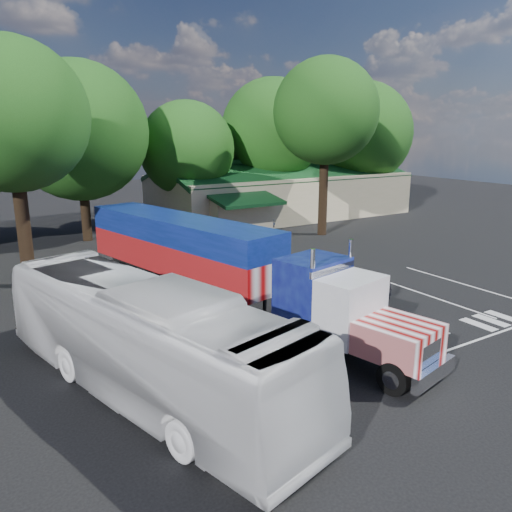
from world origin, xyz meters
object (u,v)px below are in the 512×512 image
bicycle (262,239)px  silver_sedan (247,222)px  semi_truck (214,259)px  woman (386,289)px  tour_bus (146,339)px

bicycle → silver_sedan: 4.79m
semi_truck → woman: semi_truck is taller
woman → silver_sedan: 18.85m
semi_truck → woman: bearing=-40.6°
bicycle → semi_truck: bearing=-128.7°
bicycle → silver_sedan: bearing=76.1°
woman → tour_bus: tour_bus is taller
woman → tour_bus: (-12.58, -2.00, 1.08)m
woman → bicycle: (1.88, 14.00, -0.33)m
tour_bus → bicycle: bearing=33.4°
semi_truck → woman: 8.35m
silver_sedan → tour_bus: bearing=132.7°
woman → silver_sedan: size_ratio=0.31×
bicycle → tour_bus: bearing=-128.9°
woman → silver_sedan: silver_sedan is taller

